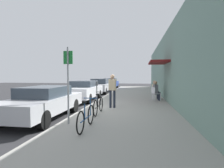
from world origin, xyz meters
TOP-DOWN VIEW (x-y plane):
  - ground_plane at (0.00, 0.00)m, footprint 60.00×60.00m
  - sidewalk_slab at (2.25, 2.00)m, footprint 4.50×32.00m
  - building_facade at (4.64, 2.01)m, footprint 1.40×32.00m
  - parked_car_0 at (-1.10, -1.80)m, footprint 1.80×4.40m
  - parked_car_1 at (-1.10, 3.44)m, footprint 1.80×4.40m
  - parked_car_2 at (-1.10, 8.71)m, footprint 1.80×4.40m
  - parked_car_3 at (-1.10, 14.86)m, footprint 1.80×4.40m
  - parking_meter at (0.45, 1.00)m, footprint 0.12×0.10m
  - street_sign at (0.40, -2.81)m, footprint 0.32×0.06m
  - bicycle_0 at (1.16, -3.26)m, footprint 0.46×1.71m
  - bicycle_1 at (1.04, -1.11)m, footprint 0.46×1.71m
  - cafe_chair_0 at (3.82, 3.30)m, footprint 0.55×0.55m
  - seated_patron_0 at (3.88, 3.32)m, footprint 0.50×0.46m
  - cafe_chair_1 at (3.82, 4.08)m, footprint 0.54×0.54m
  - seated_patron_1 at (3.88, 4.09)m, footprint 0.50×0.45m
  - pedestrian_standing at (1.43, 0.34)m, footprint 0.36×0.22m

SIDE VIEW (x-z plane):
  - ground_plane at x=0.00m, z-range 0.00..0.00m
  - sidewalk_slab at x=2.25m, z-range 0.00..0.12m
  - bicycle_0 at x=1.16m, z-range 0.03..0.93m
  - bicycle_1 at x=1.04m, z-range 0.03..0.93m
  - cafe_chair_0 at x=3.82m, z-range 0.19..1.06m
  - cafe_chair_1 at x=3.82m, z-range 0.19..1.06m
  - parked_car_0 at x=-1.10m, z-range 0.04..1.34m
  - parked_car_3 at x=-1.10m, z-range 0.03..1.43m
  - parked_car_1 at x=-1.10m, z-range 0.04..1.43m
  - parked_car_2 at x=-1.10m, z-range 0.02..1.46m
  - seated_patron_0 at x=3.88m, z-range 0.17..1.46m
  - seated_patron_1 at x=3.88m, z-range 0.17..1.46m
  - parking_meter at x=0.45m, z-range 0.23..1.55m
  - pedestrian_standing at x=1.43m, z-range 0.27..1.97m
  - street_sign at x=0.40m, z-range 0.34..2.94m
  - building_facade at x=4.64m, z-range 0.00..4.67m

